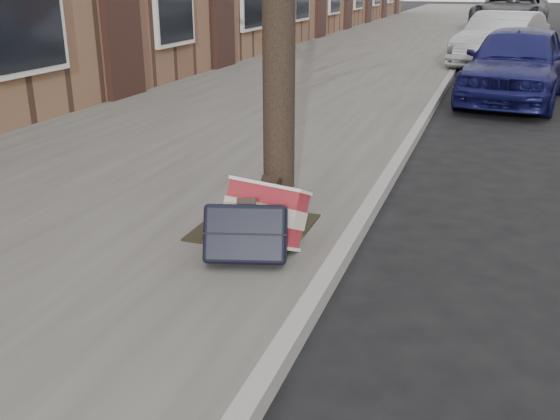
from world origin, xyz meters
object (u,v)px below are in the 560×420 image
(suitcase_red, at_px, (264,213))
(suitcase_navy, at_px, (246,233))
(car_near_mid, at_px, (501,40))
(car_near_front, at_px, (517,63))

(suitcase_red, height_order, suitcase_navy, suitcase_red)
(suitcase_navy, distance_m, car_near_mid, 12.29)
(suitcase_navy, height_order, car_near_mid, car_near_mid)
(suitcase_red, bearing_deg, suitcase_navy, -76.38)
(suitcase_red, bearing_deg, car_near_front, 89.39)
(car_near_mid, bearing_deg, suitcase_navy, -82.79)
(car_near_front, xyz_separation_m, car_near_mid, (-0.29, 4.45, -0.01))
(suitcase_red, height_order, car_near_front, car_near_front)
(suitcase_red, relative_size, suitcase_navy, 1.07)
(suitcase_navy, height_order, car_near_front, car_near_front)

